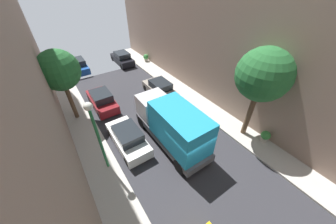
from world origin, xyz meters
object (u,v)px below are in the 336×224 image
object	(u,v)px
parked_car_left_2	(102,100)
potted_plant_2	(265,136)
parked_car_right_1	(160,89)
delivery_truck	(172,125)
street_tree_0	(59,71)
parked_car_left_1	(128,138)
potted_plant_0	(146,57)
parked_car_left_3	(78,66)
parked_car_right_2	(122,59)
street_tree_1	(263,75)
lamp_post	(95,128)

from	to	relation	value
parked_car_left_2	potted_plant_2	size ratio (longest dim) A/B	4.78
parked_car_right_1	delivery_truck	world-z (taller)	delivery_truck
street_tree_0	potted_plant_2	world-z (taller)	street_tree_0
potted_plant_2	parked_car_left_1	bearing A→B (deg)	147.60
potted_plant_0	parked_car_left_2	bearing A→B (deg)	-140.17
parked_car_left_1	street_tree_0	size ratio (longest dim) A/B	0.73
potted_plant_0	parked_car_left_3	bearing A→B (deg)	165.55
street_tree_0	parked_car_left_2	bearing A→B (deg)	8.91
delivery_truck	potted_plant_0	bearing A→B (deg)	68.45
parked_car_right_2	street_tree_1	world-z (taller)	street_tree_1
parked_car_right_2	street_tree_1	xyz separation A→B (m)	(2.39, -17.68, 4.27)
parked_car_right_1	parked_car_right_2	xyz separation A→B (m)	(0.00, 9.43, 0.00)
parked_car_right_1	parked_car_left_3	bearing A→B (deg)	117.62
parked_car_left_3	potted_plant_0	distance (m)	8.55
parked_car_left_2	delivery_truck	world-z (taller)	delivery_truck
parked_car_left_3	potted_plant_0	size ratio (longest dim) A/B	4.57
parked_car_left_3	street_tree_0	world-z (taller)	street_tree_0
lamp_post	parked_car_left_1	bearing A→B (deg)	27.66
parked_car_left_2	lamp_post	bearing A→B (deg)	-105.93
parked_car_right_1	parked_car_right_2	size ratio (longest dim) A/B	1.00
potted_plant_0	potted_plant_2	distance (m)	17.84
parked_car_left_1	parked_car_left_3	distance (m)	14.70
parked_car_left_1	street_tree_0	bearing A→B (deg)	114.32
parked_car_left_3	street_tree_0	distance (m)	10.38
delivery_truck	potted_plant_2	bearing A→B (deg)	-33.50
parked_car_left_1	lamp_post	distance (m)	3.48
parked_car_left_3	delivery_truck	world-z (taller)	delivery_truck
street_tree_0	parked_car_left_1	bearing A→B (deg)	-65.68
delivery_truck	potted_plant_2	distance (m)	6.83
street_tree_0	delivery_truck	bearing A→B (deg)	-53.37
lamp_post	street_tree_1	bearing A→B (deg)	-16.53
parked_car_left_1	parked_car_right_2	bearing A→B (deg)	68.64
street_tree_1	delivery_truck	bearing A→B (deg)	155.56
parked_car_left_1	potted_plant_0	bearing A→B (deg)	56.62
parked_car_left_2	potted_plant_2	world-z (taller)	parked_car_left_2
parked_car_left_1	street_tree_1	size ratio (longest dim) A/B	0.64
parked_car_left_2	parked_car_right_1	world-z (taller)	same
parked_car_right_2	street_tree_0	bearing A→B (deg)	-132.42
potted_plant_2	parked_car_left_3	bearing A→B (deg)	112.60
street_tree_1	potted_plant_2	xyz separation A→B (m)	(0.53, -1.40, -4.37)
parked_car_left_1	street_tree_1	bearing A→B (deg)	-26.43
potted_plant_0	parked_car_left_1	bearing A→B (deg)	-123.38
parked_car_right_2	potted_plant_0	size ratio (longest dim) A/B	4.57
parked_car_right_2	street_tree_0	xyz separation A→B (m)	(-7.79, -8.52, 3.68)
parked_car_left_3	parked_car_right_2	world-z (taller)	same
parked_car_right_1	parked_car_left_1	bearing A→B (deg)	-140.98
parked_car_right_2	potted_plant_0	distance (m)	3.14
parked_car_left_1	potted_plant_2	world-z (taller)	parked_car_left_1
street_tree_1	parked_car_left_3	bearing A→B (deg)	112.75
parked_car_right_2	potted_plant_0	xyz separation A→B (m)	(2.88, -1.25, -0.06)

